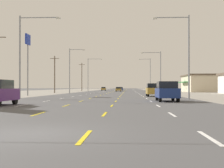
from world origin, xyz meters
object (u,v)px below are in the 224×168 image
Objects in this scene: streetlight_left_row_1 at (71,68)px; streetlight_right_row_1 at (158,69)px; streetlight_left_row_0 at (24,50)px; sedan_center_turn_far at (121,89)px; streetlight_right_row_0 at (185,50)px; sedan_center_turn_midfar at (118,89)px; pole_sign_left_row_1 at (28,49)px; sedan_far_left_farther at (104,89)px; suv_far_right_near at (167,91)px; streetlight_right_row_2 at (149,73)px; streetlight_left_row_2 at (89,72)px; suv_far_right_mid at (153,90)px.

streetlight_left_row_1 reaches higher than streetlight_right_row_1.
streetlight_left_row_1 is (-0.23, 32.46, -0.18)m from streetlight_left_row_0.
sedan_center_turn_far is 59.10m from streetlight_left_row_1.
streetlight_left_row_1 is at bearing 121.03° from streetlight_right_row_0.
sedan_center_turn_midfar is 0.44× the size of pole_sign_left_row_1.
streetlight_right_row_1 is (16.71, -58.28, 4.71)m from sedan_far_left_farther.
streetlight_right_row_0 is (9.84, -63.80, 5.01)m from sedan_center_turn_midfar.
suv_far_right_near is 0.47× the size of pole_sign_left_row_1.
streetlight_right_row_2 reaches higher than streetlight_right_row_0.
sedan_far_left_farther is 0.44× the size of pole_sign_left_row_1.
pole_sign_left_row_1 is at bearing -94.82° from streetlight_left_row_2.
suv_far_right_mid is 0.49× the size of streetlight_left_row_1.
pole_sign_left_row_1 is 1.11× the size of streetlight_right_row_1.
streetlight_right_row_0 is at bearing 63.76° from suv_far_right_near.
sedan_far_left_farther is 0.45× the size of streetlight_right_row_0.
streetlight_left_row_2 is at bearing 89.75° from streetlight_left_row_1.
suv_far_right_mid is 0.45× the size of streetlight_left_row_2.
streetlight_left_row_1 reaches higher than sedan_center_turn_far.
streetlight_left_row_1 is 32.47m from streetlight_left_row_2.
pole_sign_left_row_1 is at bearing 169.69° from suv_far_right_mid.
streetlight_left_row_1 reaches higher than sedan_center_turn_midfar.
streetlight_left_row_2 is (-19.39, 64.92, 0.53)m from streetlight_right_row_0.
sedan_center_turn_far is at bearing 89.80° from sedan_center_turn_midfar.
streetlight_right_row_0 reaches higher than sedan_center_turn_midfar.
suv_far_right_near is 0.49× the size of streetlight_right_row_0.
streetlight_right_row_1 is (2.87, 21.56, 4.44)m from suv_far_right_mid.
suv_far_right_near is 97.52m from sedan_far_left_farther.
sedan_center_turn_midfar is 0.45× the size of streetlight_left_row_0.
suv_far_right_near is 0.49× the size of streetlight_left_row_1.
streetlight_left_row_2 is (4.24, 50.25, -1.56)m from pole_sign_left_row_1.
suv_far_right_mid is 22.20m from streetlight_right_row_1.
streetlight_left_row_0 is 64.92m from streetlight_left_row_2.
pole_sign_left_row_1 is (-20.71, 3.77, 6.83)m from suv_far_right_mid.
sedan_center_turn_midfar is at bearing -75.60° from sedan_far_left_farther.
pole_sign_left_row_1 is 15.42m from streetlight_left_row_0.
sedan_far_left_farther is 0.42× the size of streetlight_right_row_2.
streetlight_left_row_1 is 37.94m from streetlight_right_row_2.
pole_sign_left_row_1 reaches higher than streetlight_right_row_0.
sedan_center_turn_far is at bearing 79.63° from pole_sign_left_row_1.
streetlight_left_row_0 reaches higher than suv_far_right_mid.
streetlight_left_row_0 is (-9.56, -90.53, 5.18)m from sedan_center_turn_far.
streetlight_left_row_1 is at bearing -92.73° from sedan_far_left_farther.
streetlight_right_row_0 is at bearing -31.84° from pole_sign_left_row_1.
sedan_center_turn_far is 27.92m from streetlight_left_row_2.
streetlight_right_row_0 is at bearing -90.09° from streetlight_right_row_2.
sedan_center_turn_midfar is (-6.92, 52.90, -0.27)m from suv_far_right_mid.
sedan_center_turn_midfar is 64.71m from streetlight_left_row_0.
streetlight_right_row_0 is 0.91× the size of streetlight_left_row_2.
suv_far_right_near is 96.56m from sedan_center_turn_far.
streetlight_left_row_1 is at bearing 113.56° from suv_far_right_near.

